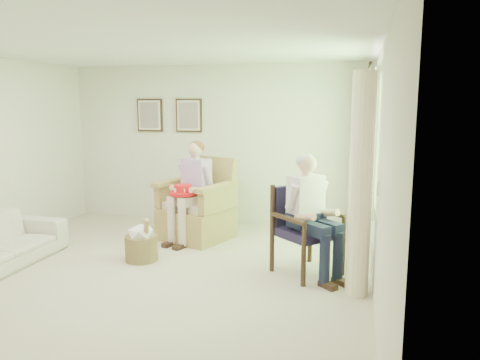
% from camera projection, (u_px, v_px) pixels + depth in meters
% --- Properties ---
extents(floor, '(5.50, 5.50, 0.00)m').
position_uv_depth(floor, '(145.00, 280.00, 5.31)').
color(floor, beige).
rests_on(floor, ground).
extents(back_wall, '(5.00, 0.04, 2.60)m').
position_uv_depth(back_wall, '(216.00, 145.00, 7.73)').
color(back_wall, silver).
rests_on(back_wall, ground).
extents(right_wall, '(0.04, 5.50, 2.60)m').
position_uv_depth(right_wall, '(379.00, 175.00, 4.50)').
color(right_wall, silver).
rests_on(right_wall, ground).
extents(ceiling, '(5.00, 5.50, 0.02)m').
position_uv_depth(ceiling, '(137.00, 43.00, 4.89)').
color(ceiling, white).
rests_on(ceiling, back_wall).
extents(window, '(0.13, 2.50, 1.63)m').
position_uv_depth(window, '(374.00, 137.00, 5.61)').
color(window, '#2D6B23').
rests_on(window, right_wall).
extents(curtain_left, '(0.34, 0.34, 2.30)m').
position_uv_depth(curtain_left, '(361.00, 186.00, 4.77)').
color(curtain_left, '#FCE7C5').
rests_on(curtain_left, ground).
extents(curtain_right, '(0.34, 0.34, 2.30)m').
position_uv_depth(curtain_right, '(360.00, 162.00, 6.65)').
color(curtain_right, '#FCE7C5').
rests_on(curtain_right, ground).
extents(framed_print_left, '(0.45, 0.05, 0.55)m').
position_uv_depth(framed_print_left, '(150.00, 115.00, 7.90)').
color(framed_print_left, '#382114').
rests_on(framed_print_left, back_wall).
extents(framed_print_right, '(0.45, 0.05, 0.55)m').
position_uv_depth(framed_print_right, '(189.00, 115.00, 7.73)').
color(framed_print_right, '#382114').
rests_on(framed_print_right, back_wall).
extents(wicker_armchair, '(0.93, 0.92, 1.19)m').
position_uv_depth(wicker_armchair, '(197.00, 213.00, 6.91)').
color(wicker_armchair, tan).
rests_on(wicker_armchair, ground).
extents(wood_armchair, '(0.66, 0.62, 1.01)m').
position_uv_depth(wood_armchair, '(308.00, 225.00, 5.52)').
color(wood_armchair, black).
rests_on(wood_armchair, ground).
extents(person_wicker, '(0.40, 0.62, 1.42)m').
position_uv_depth(person_wicker, '(193.00, 183.00, 6.68)').
color(person_wicker, beige).
rests_on(person_wicker, ground).
extents(person_dark, '(0.40, 0.62, 1.39)m').
position_uv_depth(person_dark, '(307.00, 206.00, 5.32)').
color(person_dark, '#171D33').
rests_on(person_dark, ground).
extents(red_hat, '(0.38, 0.38, 0.14)m').
position_uv_depth(red_hat, '(183.00, 191.00, 6.54)').
color(red_hat, red).
rests_on(red_hat, person_wicker).
extents(hatbox, '(0.49, 0.49, 0.60)m').
position_uv_depth(hatbox, '(141.00, 242.00, 5.93)').
color(hatbox, tan).
rests_on(hatbox, ground).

